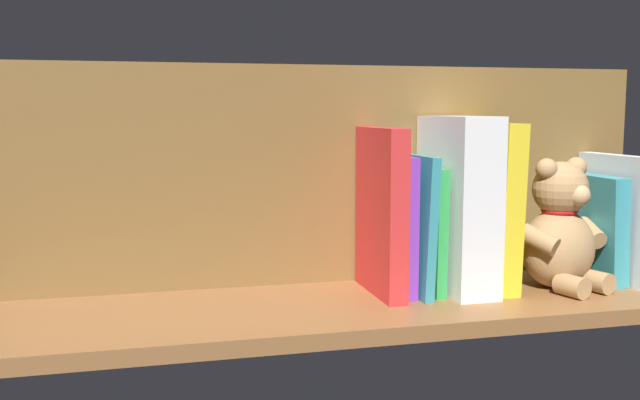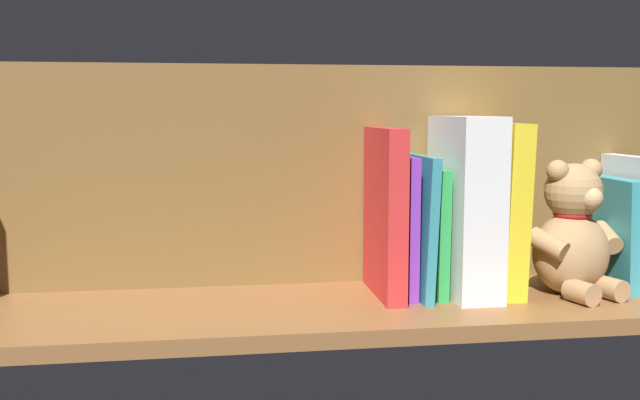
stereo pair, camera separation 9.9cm
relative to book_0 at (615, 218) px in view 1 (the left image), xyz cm
name	(u,v)px [view 1 (the left image)]	position (x,y,z in cm)	size (l,w,h in cm)	color
ground_plane	(320,309)	(48.38, 1.95, -10.95)	(112.25, 28.34, 2.20)	brown
shelf_back_panel	(301,175)	(48.38, -9.96, 6.84)	(112.25, 1.50, 33.38)	brown
book_0	(615,218)	(0.00, 0.00, 0.00)	(2.20, 17.63, 19.71)	silver
book_1	(592,227)	(3.10, -1.37, -1.58)	(2.59, 14.88, 16.54)	teal
teddy_bear	(560,231)	(11.53, 2.91, -1.22)	(15.28, 14.65, 19.62)	tan
book_2	(489,205)	(21.33, -0.93, 2.53)	(3.19, 15.77, 24.76)	yellow
dictionary_thick_white	(458,204)	(26.82, -0.20, 3.01)	(6.36, 17.03, 25.73)	white
book_3	(424,228)	(31.48, -1.70, -0.66)	(1.53, 14.24, 18.38)	green
book_4	(412,223)	(33.63, -0.97, 0.23)	(1.35, 15.69, 20.17)	teal
book_5	(397,223)	(35.73, -1.81, 0.19)	(1.44, 14.02, 20.09)	purple
book_6	(381,211)	(38.58, -0.85, 2.21)	(2.83, 15.93, 24.13)	red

